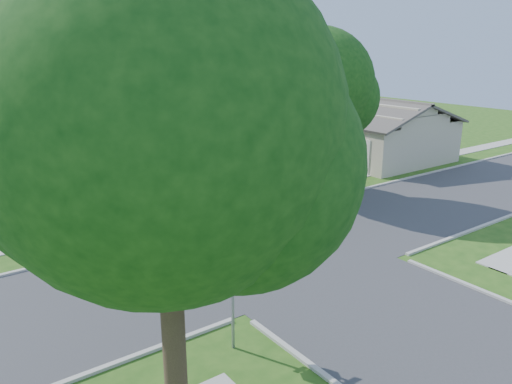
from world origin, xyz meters
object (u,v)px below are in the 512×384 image
object	(u,v)px
stop_sign_ne	(285,162)
car_curb_east	(127,148)
stop_sign_sw	(232,279)
house_ne_near	(350,132)
tree_ne_corner	(318,89)
tree_e_near	(238,84)
tree_e_far	(89,63)
house_ne_far	(220,108)
tree_sw_corner	(166,140)
car_driveway	(318,156)
tree_w_near	(63,82)
tree_e_mid	(147,65)
tree_w_mid	(8,65)

from	to	relation	value
stop_sign_ne	car_curb_east	world-z (taller)	stop_sign_ne
stop_sign_sw	house_ne_near	world-z (taller)	house_ne_near
stop_sign_sw	stop_sign_ne	world-z (taller)	same
stop_sign_ne	tree_ne_corner	distance (m)	3.96
stop_sign_sw	stop_sign_ne	distance (m)	13.29
stop_sign_sw	tree_e_near	distance (m)	17.04
tree_e_far	house_ne_far	xyz separation A→B (m)	(11.24, -5.01, -4.46)
tree_sw_corner	car_driveway	size ratio (longest dim) A/B	1.95
tree_sw_corner	tree_e_far	bearing A→B (deg)	73.44
stop_sign_sw	car_driveway	size ratio (longest dim) A/B	0.61
stop_sign_ne	house_ne_near	world-z (taller)	house_ne_near
car_curb_east	tree_w_near	bearing A→B (deg)	-119.98
stop_sign_sw	car_driveway	distance (m)	20.47
stop_sign_ne	car_curb_east	bearing A→B (deg)	102.50
stop_sign_ne	tree_e_near	distance (m)	5.62
tree_e_mid	tree_sw_corner	world-z (taller)	tree_sw_corner
car_curb_east	house_ne_far	bearing A→B (deg)	40.92
tree_w_near	tree_ne_corner	xyz separation A→B (m)	(11.00, -4.80, -0.52)
tree_w_mid	house_ne_near	xyz separation A→B (m)	(20.63, -10.01, -4.97)
car_driveway	stop_sign_ne	bearing A→B (deg)	114.56
tree_e_near	stop_sign_sw	bearing A→B (deg)	-124.59
tree_ne_corner	car_driveway	world-z (taller)	tree_ne_corner
stop_sign_sw	tree_ne_corner	xyz separation A→B (m)	(11.06, 8.91, 3.56)
stop_sign_ne	tree_w_near	size ratio (longest dim) A/B	0.33
tree_w_mid	car_driveway	world-z (taller)	tree_w_mid
stop_sign_sw	tree_w_mid	bearing A→B (deg)	89.87
tree_e_mid	tree_w_near	bearing A→B (deg)	-128.08
tree_e_far	tree_w_mid	bearing A→B (deg)	-125.85
tree_e_near	tree_sw_corner	xyz separation A→B (m)	(-12.19, -16.00, 0.62)
tree_w_mid	house_ne_near	size ratio (longest dim) A/B	0.70
tree_w_near	tree_sw_corner	distance (m)	16.24
stop_sign_sw	tree_w_mid	distance (m)	26.09
tree_w_mid	tree_ne_corner	bearing A→B (deg)	-56.78
stop_sign_sw	tree_ne_corner	world-z (taller)	tree_ne_corner
tree_e_far	car_driveway	xyz separation A→B (m)	(5.97, -25.31, -5.17)
tree_e_mid	tree_e_far	distance (m)	13.00
tree_e_near	tree_e_mid	xyz separation A→B (m)	(0.01, 12.00, 0.61)
house_ne_far	house_ne_near	bearing A→B (deg)	-90.00
stop_sign_ne	house_ne_near	xyz separation A→B (m)	(11.29, 6.30, -0.51)
tree_sw_corner	tree_ne_corner	xyz separation A→B (m)	(13.80, 11.20, -0.67)
tree_e_mid	tree_e_far	xyz separation A→B (m)	(-0.00, 13.00, -0.27)
house_ne_near	tree_e_far	bearing A→B (deg)	116.03
house_ne_near	house_ne_far	size ratio (longest dim) A/B	1.00
tree_w_near	tree_e_mid	bearing A→B (deg)	51.92
stop_sign_sw	tree_ne_corner	bearing A→B (deg)	38.84
tree_e_near	tree_w_near	bearing A→B (deg)	180.00
tree_e_mid	tree_w_mid	bearing A→B (deg)	180.00
stop_sign_sw	car_curb_east	size ratio (longest dim) A/B	0.62
tree_e_near	tree_e_mid	bearing A→B (deg)	89.97
tree_e_near	tree_w_near	size ratio (longest dim) A/B	0.92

